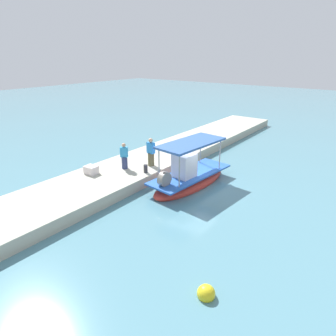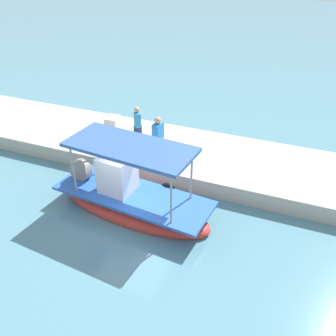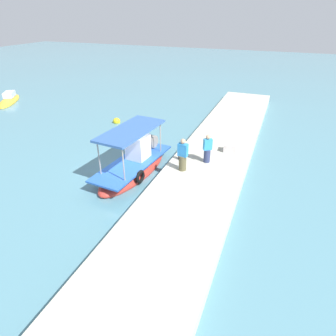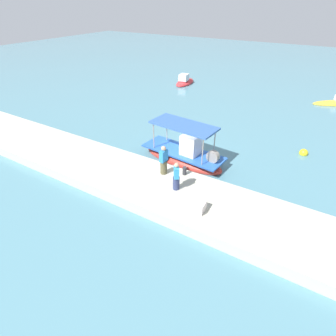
{
  "view_description": "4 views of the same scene",
  "coord_description": "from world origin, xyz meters",
  "px_view_note": "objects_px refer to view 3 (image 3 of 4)",
  "views": [
    {
      "loc": [
        13.61,
        8.46,
        7.3
      ],
      "look_at": [
        0.64,
        -1.46,
        0.93
      ],
      "focal_mm": 31.22,
      "sensor_mm": 36.0,
      "label": 1
    },
    {
      "loc": [
        -5.05,
        9.27,
        8.37
      ],
      "look_at": [
        -0.36,
        -2.27,
        0.73
      ],
      "focal_mm": 39.94,
      "sensor_mm": 36.0,
      "label": 2
    },
    {
      "loc": [
        -12.54,
        -7.29,
        8.24
      ],
      "look_at": [
        0.19,
        -2.27,
        0.72
      ],
      "focal_mm": 30.98,
      "sensor_mm": 36.0,
      "label": 3
    },
    {
      "loc": [
        7.56,
        -14.43,
        9.55
      ],
      "look_at": [
        0.39,
        -2.54,
        0.76
      ],
      "focal_mm": 29.12,
      "sensor_mm": 36.0,
      "label": 4
    }
  ],
  "objects_px": {
    "fisherman_near_bollard": "(183,156)",
    "mooring_bollard": "(180,155)",
    "fisherman_by_crate": "(207,150)",
    "marker_buoy": "(117,121)",
    "cargo_crate": "(230,148)",
    "moored_boat_mid": "(9,100)",
    "main_fishing_boat": "(134,165)"
  },
  "relations": [
    {
      "from": "fisherman_near_bollard",
      "to": "fisherman_by_crate",
      "type": "xyz_separation_m",
      "value": [
        1.39,
        -0.97,
        -0.07
      ]
    },
    {
      "from": "moored_boat_mid",
      "to": "cargo_crate",
      "type": "bearing_deg",
      "value": -101.89
    },
    {
      "from": "cargo_crate",
      "to": "marker_buoy",
      "type": "height_order",
      "value": "cargo_crate"
    },
    {
      "from": "cargo_crate",
      "to": "moored_boat_mid",
      "type": "relative_size",
      "value": 0.14
    },
    {
      "from": "moored_boat_mid",
      "to": "marker_buoy",
      "type": "bearing_deg",
      "value": -96.04
    },
    {
      "from": "marker_buoy",
      "to": "moored_boat_mid",
      "type": "distance_m",
      "value": 13.35
    },
    {
      "from": "main_fishing_boat",
      "to": "cargo_crate",
      "type": "relative_size",
      "value": 8.27
    },
    {
      "from": "cargo_crate",
      "to": "moored_boat_mid",
      "type": "bearing_deg",
      "value": 78.11
    },
    {
      "from": "fisherman_near_bollard",
      "to": "fisherman_by_crate",
      "type": "bearing_deg",
      "value": -34.82
    },
    {
      "from": "main_fishing_boat",
      "to": "mooring_bollard",
      "type": "xyz_separation_m",
      "value": [
        1.27,
        -2.31,
        0.42
      ]
    },
    {
      "from": "fisherman_near_bollard",
      "to": "mooring_bollard",
      "type": "xyz_separation_m",
      "value": [
        1.11,
        0.52,
        -0.57
      ]
    },
    {
      "from": "main_fishing_boat",
      "to": "mooring_bollard",
      "type": "relative_size",
      "value": 12.26
    },
    {
      "from": "marker_buoy",
      "to": "moored_boat_mid",
      "type": "relative_size",
      "value": 0.12
    },
    {
      "from": "fisherman_near_bollard",
      "to": "cargo_crate",
      "type": "height_order",
      "value": "fisherman_near_bollard"
    },
    {
      "from": "mooring_bollard",
      "to": "moored_boat_mid",
      "type": "height_order",
      "value": "mooring_bollard"
    },
    {
      "from": "mooring_bollard",
      "to": "marker_buoy",
      "type": "distance_m",
      "value": 9.4
    },
    {
      "from": "fisherman_by_crate",
      "to": "moored_boat_mid",
      "type": "relative_size",
      "value": 0.32
    },
    {
      "from": "main_fishing_boat",
      "to": "moored_boat_mid",
      "type": "bearing_deg",
      "value": 65.9
    },
    {
      "from": "fisherman_near_bollard",
      "to": "moored_boat_mid",
      "type": "relative_size",
      "value": 0.35
    },
    {
      "from": "main_fishing_boat",
      "to": "fisherman_near_bollard",
      "type": "bearing_deg",
      "value": -86.73
    },
    {
      "from": "fisherman_near_bollard",
      "to": "mooring_bollard",
      "type": "height_order",
      "value": "fisherman_near_bollard"
    },
    {
      "from": "cargo_crate",
      "to": "moored_boat_mid",
      "type": "xyz_separation_m",
      "value": [
        4.89,
        23.24,
        -0.77
      ]
    },
    {
      "from": "marker_buoy",
      "to": "mooring_bollard",
      "type": "bearing_deg",
      "value": -126.64
    },
    {
      "from": "cargo_crate",
      "to": "fisherman_by_crate",
      "type": "bearing_deg",
      "value": 152.1
    },
    {
      "from": "fisherman_near_bollard",
      "to": "cargo_crate",
      "type": "relative_size",
      "value": 2.45
    },
    {
      "from": "cargo_crate",
      "to": "marker_buoy",
      "type": "xyz_separation_m",
      "value": [
        3.49,
        9.96,
        -0.78
      ]
    },
    {
      "from": "mooring_bollard",
      "to": "marker_buoy",
      "type": "bearing_deg",
      "value": 53.36
    },
    {
      "from": "mooring_bollard",
      "to": "moored_boat_mid",
      "type": "relative_size",
      "value": 0.1
    },
    {
      "from": "main_fishing_boat",
      "to": "fisherman_near_bollard",
      "type": "relative_size",
      "value": 3.38
    },
    {
      "from": "fisherman_by_crate",
      "to": "moored_boat_mid",
      "type": "bearing_deg",
      "value": 73.23
    },
    {
      "from": "cargo_crate",
      "to": "main_fishing_boat",
      "type": "bearing_deg",
      "value": 125.33
    },
    {
      "from": "cargo_crate",
      "to": "mooring_bollard",
      "type": "bearing_deg",
      "value": 130.57
    }
  ]
}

